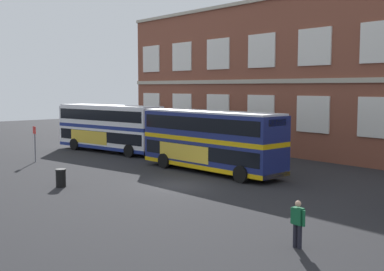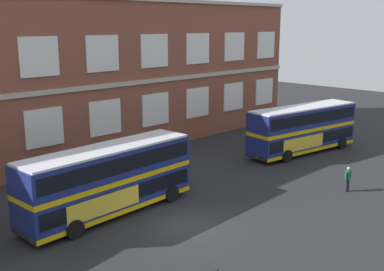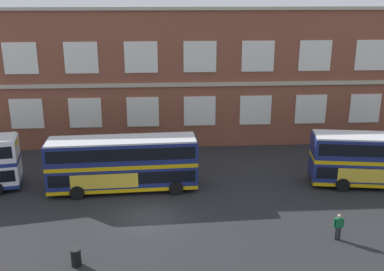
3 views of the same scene
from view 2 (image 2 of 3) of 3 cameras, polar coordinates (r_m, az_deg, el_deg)
name	(u,v)px [view 2 (image 2 of 3)]	position (r m, az deg, el deg)	size (l,w,h in m)	color
ground_plane	(164,216)	(28.12, -3.37, -9.59)	(120.00, 120.00, 0.00)	#232326
brick_terminal_building	(48,81)	(40.38, -16.99, 6.25)	(53.32, 8.19, 13.05)	brown
double_decker_middle	(109,179)	(27.97, -9.96, -5.20)	(11.11, 3.24, 4.07)	navy
double_decker_far	(303,128)	(41.88, 13.20, 0.83)	(11.26, 4.20, 4.07)	navy
waiting_passenger	(348,178)	(33.28, 18.24, -4.87)	(0.63, 0.25, 1.70)	black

